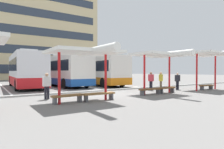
{
  "coord_description": "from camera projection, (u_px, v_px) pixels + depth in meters",
  "views": [
    {
      "loc": [
        -7.49,
        -11.91,
        1.67
      ],
      "look_at": [
        2.91,
        3.75,
        1.34
      ],
      "focal_mm": 30.59,
      "sensor_mm": 36.0,
      "label": 1
    }
  ],
  "objects": [
    {
      "name": "coach_bus_0",
      "position": [
        26.0,
        71.0,
        19.57
      ],
      "size": [
        2.92,
        10.34,
        3.72
      ],
      "color": "silver",
      "rests_on": "ground"
    },
    {
      "name": "terminal_building",
      "position": [
        24.0,
        37.0,
        44.01
      ],
      "size": [
        30.49,
        14.84,
        21.82
      ],
      "color": "#D1BC8C",
      "rests_on": "ground"
    },
    {
      "name": "waiting_shelter_1",
      "position": [
        86.0,
        53.0,
        10.09
      ],
      "size": [
        3.75,
        4.55,
        2.87
      ],
      "color": "red",
      "rests_on": "ground"
    },
    {
      "name": "lane_stripe_0",
      "position": [
        4.0,
        88.0,
        18.81
      ],
      "size": [
        0.16,
        14.0,
        0.01
      ],
      "primitive_type": "cube",
      "color": "white",
      "rests_on": "ground"
    },
    {
      "name": "bench_3",
      "position": [
        150.0,
        90.0,
        13.51
      ],
      "size": [
        1.89,
        0.44,
        0.45
      ],
      "color": "brown",
      "rests_on": "ground"
    },
    {
      "name": "bench_4",
      "position": [
        167.0,
        89.0,
        14.58
      ],
      "size": [
        1.69,
        0.51,
        0.45
      ],
      "color": "brown",
      "rests_on": "ground"
    },
    {
      "name": "ground_plane",
      "position": [
        107.0,
        94.0,
        14.09
      ],
      "size": [
        160.0,
        160.0,
        0.0
      ],
      "primitive_type": "plane",
      "color": "slate"
    },
    {
      "name": "bench_1",
      "position": [
        68.0,
        97.0,
        9.95
      ],
      "size": [
        1.71,
        0.54,
        0.45
      ],
      "color": "brown",
      "rests_on": "ground"
    },
    {
      "name": "coach_bus_1",
      "position": [
        58.0,
        71.0,
        22.54
      ],
      "size": [
        3.45,
        12.48,
        3.67
      ],
      "color": "silver",
      "rests_on": "ground"
    },
    {
      "name": "waiting_passenger_0",
      "position": [
        177.0,
        80.0,
        17.16
      ],
      "size": [
        0.48,
        0.3,
        1.54
      ],
      "color": "black",
      "rests_on": "ground"
    },
    {
      "name": "lane_stripe_1",
      "position": [
        46.0,
        86.0,
        21.01
      ],
      "size": [
        0.16,
        14.0,
        0.01
      ],
      "primitive_type": "cube",
      "color": "white",
      "rests_on": "ground"
    },
    {
      "name": "platform_kerb",
      "position": [
        96.0,
        91.0,
        15.55
      ],
      "size": [
        44.0,
        0.24,
        0.12
      ],
      "primitive_type": "cube",
      "color": "#ADADA8",
      "rests_on": "ground"
    },
    {
      "name": "lane_stripe_2",
      "position": [
        79.0,
        85.0,
        23.21
      ],
      "size": [
        0.16,
        14.0,
        0.01
      ],
      "primitive_type": "cube",
      "color": "white",
      "rests_on": "ground"
    },
    {
      "name": "bench_5",
      "position": [
        206.0,
        86.0,
        17.05
      ],
      "size": [
        1.59,
        0.53,
        0.45
      ],
      "color": "brown",
      "rests_on": "ground"
    },
    {
      "name": "bench_2",
      "position": [
        99.0,
        95.0,
        10.82
      ],
      "size": [
        1.92,
        0.48,
        0.45
      ],
      "color": "brown",
      "rests_on": "ground"
    },
    {
      "name": "coach_bus_2",
      "position": [
        97.0,
        71.0,
        23.28
      ],
      "size": [
        2.78,
        10.6,
        3.67
      ],
      "color": "silver",
      "rests_on": "ground"
    },
    {
      "name": "lane_stripe_3",
      "position": [
        107.0,
        84.0,
        25.42
      ],
      "size": [
        0.16,
        14.0,
        0.01
      ],
      "primitive_type": "cube",
      "color": "white",
      "rests_on": "ground"
    },
    {
      "name": "waiting_passenger_3",
      "position": [
        161.0,
        80.0,
        16.78
      ],
      "size": [
        0.43,
        0.51,
        1.61
      ],
      "color": "brown",
      "rests_on": "ground"
    },
    {
      "name": "waiting_passenger_2",
      "position": [
        151.0,
        80.0,
        16.69
      ],
      "size": [
        0.28,
        0.49,
        1.61
      ],
      "color": "black",
      "rests_on": "ground"
    },
    {
      "name": "waiting_shelter_2",
      "position": [
        160.0,
        56.0,
        13.9
      ],
      "size": [
        3.64,
        4.21,
        3.04
      ],
      "color": "red",
      "rests_on": "ground"
    },
    {
      "name": "waiting_passenger_1",
      "position": [
        47.0,
        84.0,
        11.31
      ],
      "size": [
        0.46,
        0.24,
        1.57
      ],
      "color": "black",
      "rests_on": "ground"
    },
    {
      "name": "waiting_shelter_3",
      "position": [
        210.0,
        55.0,
        16.78
      ],
      "size": [
        3.96,
        4.88,
        3.36
      ],
      "color": "red",
      "rests_on": "ground"
    }
  ]
}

